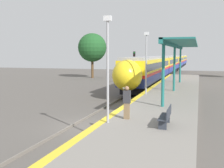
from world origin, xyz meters
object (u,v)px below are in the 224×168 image
(train, at_px, (172,63))
(platform_bench, at_px, (166,116))
(lamppost_mid, at_px, (146,59))
(lamppost_near, at_px, (108,62))
(person_waiting, at_px, (127,102))
(railway_signal, at_px, (134,65))

(train, bearing_deg, platform_bench, -84.98)
(platform_bench, distance_m, lamppost_mid, 10.55)
(train, bearing_deg, lamppost_near, -87.84)
(train, distance_m, lamppost_mid, 45.50)
(platform_bench, bearing_deg, train, 95.02)
(lamppost_near, relative_size, lamppost_mid, 1.00)
(train, bearing_deg, person_waiting, -87.09)
(person_waiting, relative_size, lamppost_mid, 0.33)
(platform_bench, xyz_separation_m, person_waiting, (-2.09, 0.84, 0.40))
(lamppost_mid, bearing_deg, train, 92.63)
(railway_signal, relative_size, lamppost_mid, 0.90)
(railway_signal, xyz_separation_m, lamppost_near, (4.46, -25.23, 1.04))
(platform_bench, height_order, railway_signal, railway_signal)
(lamppost_near, xyz_separation_m, lamppost_mid, (0.00, 10.05, 0.00))
(platform_bench, distance_m, lamppost_near, 3.70)
(railway_signal, bearing_deg, person_waiting, -78.01)
(platform_bench, distance_m, railway_signal, 26.12)
(train, height_order, platform_bench, train)
(lamppost_near, distance_m, lamppost_mid, 10.05)
(lamppost_near, bearing_deg, railway_signal, 100.02)
(platform_bench, xyz_separation_m, lamppost_mid, (-2.77, 9.88, 2.44))
(platform_bench, relative_size, lamppost_near, 0.35)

